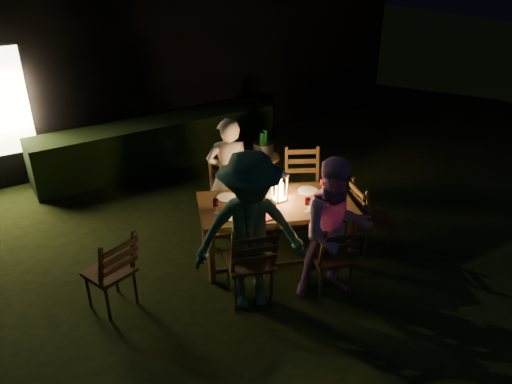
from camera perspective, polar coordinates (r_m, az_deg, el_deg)
garden_envelope at (r=10.75m, az=-14.15°, el=15.84°), size 40.00×40.00×3.20m
dining_table at (r=5.90m, az=2.28°, el=-1.87°), size 2.00×1.50×0.75m
chair_near_left at (r=5.38m, az=-0.70°, el=-9.52°), size 0.61×0.63×1.06m
chair_near_right at (r=5.59m, az=8.53°, el=-8.67°), size 0.54×0.56×0.95m
chair_far_left at (r=6.68m, az=-3.01°, el=-1.87°), size 0.56×0.58×1.00m
chair_far_right at (r=6.85m, az=5.33°, el=-0.99°), size 0.65×0.67×1.05m
chair_end at (r=6.45m, az=12.98°, el=-3.90°), size 0.56×0.54×0.94m
chair_spare at (r=5.52m, az=-16.11°, el=-10.07°), size 0.56×0.58×0.97m
person_house_side at (r=6.51m, az=-3.16°, el=1.97°), size 0.66×0.55×1.54m
person_opp_right at (r=5.27m, az=9.06°, el=-4.40°), size 0.96×0.86×1.61m
person_opp_left at (r=5.02m, az=-0.66°, el=-4.73°), size 1.30×1.03×1.76m
lantern at (r=5.84m, az=2.69°, el=0.40°), size 0.16×0.16×0.35m
plate_far_left at (r=5.97m, az=-3.33°, el=-0.64°), size 0.25×0.25×0.01m
plate_near_left at (r=5.59m, az=-2.73°, el=-2.71°), size 0.25×0.25×0.01m
plate_far_right at (r=6.15m, az=5.94°, el=0.15°), size 0.25×0.25×0.01m
plate_near_right at (r=5.78m, az=7.13°, el=-1.79°), size 0.25×0.25×0.01m
wineglass_a at (r=6.02m, az=-1.06°, el=0.50°), size 0.06×0.06×0.18m
wineglass_b at (r=5.62m, az=-4.61°, el=-1.65°), size 0.06×0.06×0.18m
wineglass_c at (r=5.65m, az=5.90°, el=-1.50°), size 0.06×0.06×0.18m
wineglass_d at (r=6.13m, az=7.60°, el=0.79°), size 0.06×0.06×0.18m
wineglass_e at (r=5.55m, az=1.98°, el=-1.97°), size 0.06×0.06×0.18m
bottle_table at (r=5.75m, az=-0.11°, el=-0.22°), size 0.07×0.07×0.28m
napkin_left at (r=5.56m, az=1.50°, el=-2.85°), size 0.18×0.14×0.01m
napkin_right at (r=5.75m, az=8.31°, el=-2.09°), size 0.18×0.14×0.01m
phone at (r=5.51m, az=-3.33°, el=-3.21°), size 0.14×0.07×0.01m
side_table at (r=7.42m, az=0.83°, el=3.54°), size 0.48×0.48×0.64m
ice_bucket at (r=7.35m, az=0.84°, el=4.87°), size 0.30×0.30×0.22m
bottle_bucket_a at (r=7.28m, az=0.69°, el=5.05°), size 0.07×0.07×0.32m
bottle_bucket_b at (r=7.39m, az=1.00°, el=5.41°), size 0.07×0.07×0.32m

